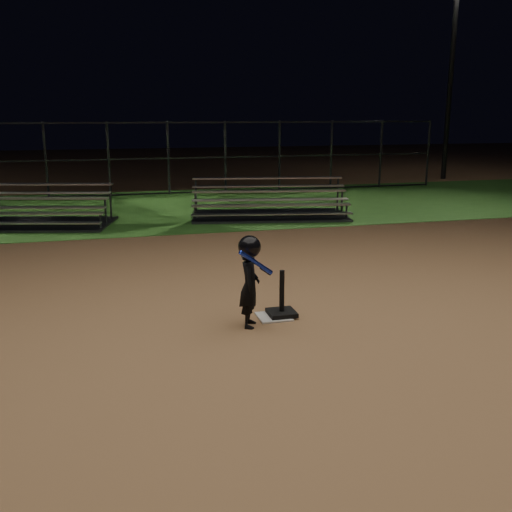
{
  "coord_description": "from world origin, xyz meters",
  "views": [
    {
      "loc": [
        -2.2,
        -7.43,
        2.8
      ],
      "look_at": [
        0.0,
        1.0,
        0.65
      ],
      "focal_mm": 41.0,
      "sensor_mm": 36.0,
      "label": 1
    }
  ],
  "objects_px": {
    "child_batter": "(250,279)",
    "batting_tee": "(282,307)",
    "home_plate": "(274,317)",
    "bleacher_left": "(28,218)",
    "light_pole_right": "(453,58)",
    "bleacher_right": "(269,210)"
  },
  "relations": [
    {
      "from": "child_batter",
      "to": "batting_tee",
      "type": "bearing_deg",
      "value": -46.31
    },
    {
      "from": "home_plate",
      "to": "child_batter",
      "type": "relative_size",
      "value": 0.36
    },
    {
      "from": "home_plate",
      "to": "bleacher_left",
      "type": "bearing_deg",
      "value": 117.02
    },
    {
      "from": "batting_tee",
      "to": "bleacher_left",
      "type": "height_order",
      "value": "bleacher_left"
    },
    {
      "from": "child_batter",
      "to": "bleacher_left",
      "type": "distance_m",
      "value": 9.12
    },
    {
      "from": "home_plate",
      "to": "bleacher_left",
      "type": "relative_size",
      "value": 0.1
    },
    {
      "from": "child_batter",
      "to": "light_pole_right",
      "type": "distance_m",
      "value": 20.07
    },
    {
      "from": "batting_tee",
      "to": "child_batter",
      "type": "height_order",
      "value": "child_batter"
    },
    {
      "from": "child_batter",
      "to": "light_pole_right",
      "type": "height_order",
      "value": "light_pole_right"
    },
    {
      "from": "bleacher_left",
      "to": "batting_tee",
      "type": "bearing_deg",
      "value": -48.27
    },
    {
      "from": "child_batter",
      "to": "light_pole_right",
      "type": "relative_size",
      "value": 0.15
    },
    {
      "from": "home_plate",
      "to": "child_batter",
      "type": "xyz_separation_m",
      "value": [
        -0.41,
        -0.24,
        0.65
      ]
    },
    {
      "from": "child_batter",
      "to": "bleacher_left",
      "type": "bearing_deg",
      "value": 42.34
    },
    {
      "from": "bleacher_right",
      "to": "light_pole_right",
      "type": "xyz_separation_m",
      "value": [
        9.86,
        7.19,
        4.73
      ]
    },
    {
      "from": "home_plate",
      "to": "batting_tee",
      "type": "xyz_separation_m",
      "value": [
        0.12,
        0.01,
        0.12
      ]
    },
    {
      "from": "bleacher_left",
      "to": "bleacher_right",
      "type": "height_order",
      "value": "bleacher_right"
    },
    {
      "from": "batting_tee",
      "to": "child_batter",
      "type": "xyz_separation_m",
      "value": [
        -0.53,
        -0.25,
        0.53
      ]
    },
    {
      "from": "child_batter",
      "to": "bleacher_left",
      "type": "relative_size",
      "value": 0.28
    },
    {
      "from": "bleacher_right",
      "to": "light_pole_right",
      "type": "height_order",
      "value": "light_pole_right"
    },
    {
      "from": "child_batter",
      "to": "bleacher_left",
      "type": "height_order",
      "value": "child_batter"
    },
    {
      "from": "home_plate",
      "to": "batting_tee",
      "type": "relative_size",
      "value": 0.69
    },
    {
      "from": "batting_tee",
      "to": "bleacher_right",
      "type": "distance_m",
      "value": 7.99
    }
  ]
}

